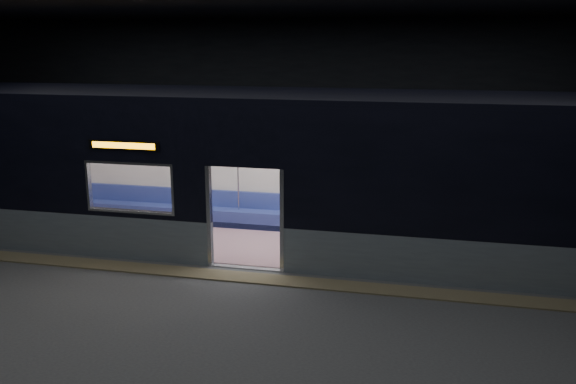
% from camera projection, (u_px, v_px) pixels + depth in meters
% --- Properties ---
extents(station_floor, '(24.00, 14.00, 0.01)m').
position_uv_depth(station_floor, '(230.00, 289.00, 11.09)').
color(station_floor, '#47494C').
rests_on(station_floor, ground).
extents(station_envelope, '(24.00, 14.00, 5.00)m').
position_uv_depth(station_envelope, '(225.00, 85.00, 10.20)').
color(station_envelope, black).
rests_on(station_envelope, station_floor).
extents(tactile_strip, '(22.80, 0.50, 0.03)m').
position_uv_depth(tactile_strip, '(239.00, 277.00, 11.61)').
color(tactile_strip, '#8C7F59').
rests_on(tactile_strip, station_floor).
extents(metro_car, '(18.00, 3.04, 3.35)m').
position_uv_depth(metro_car, '(265.00, 163.00, 13.05)').
color(metro_car, gray).
rests_on(metro_car, station_floor).
extents(passenger, '(0.41, 0.68, 1.35)m').
position_uv_depth(passenger, '(441.00, 208.00, 13.45)').
color(passenger, black).
rests_on(passenger, metro_car).
extents(handbag, '(0.33, 0.30, 0.14)m').
position_uv_depth(handbag, '(440.00, 216.00, 13.27)').
color(handbag, black).
rests_on(handbag, passenger).
extents(transit_map, '(1.00, 0.03, 0.65)m').
position_uv_depth(transit_map, '(309.00, 169.00, 14.22)').
color(transit_map, white).
rests_on(transit_map, metro_car).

